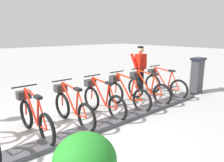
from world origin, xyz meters
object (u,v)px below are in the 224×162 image
(worker_near_rack, at_px, (140,67))
(bike_docked_4, at_px, (72,107))
(bike_docked_3, at_px, (102,99))
(bike_docked_5, at_px, (34,116))
(bike_docked_0, at_px, (163,84))
(payment_kiosk, at_px, (197,75))
(bike_docked_1, at_px, (146,88))
(bike_docked_2, at_px, (126,93))

(worker_near_rack, bearing_deg, bike_docked_4, 105.69)
(bike_docked_3, distance_m, bike_docked_5, 1.80)
(bike_docked_0, bearing_deg, payment_kiosk, -115.83)
(payment_kiosk, distance_m, bike_docked_0, 1.33)
(payment_kiosk, distance_m, worker_near_rack, 2.03)
(payment_kiosk, bearing_deg, bike_docked_3, 81.61)
(bike_docked_1, relative_size, bike_docked_4, 1.00)
(bike_docked_5, xyz_separation_m, worker_near_rack, (0.98, -4.37, 0.48))
(bike_docked_0, relative_size, worker_near_rack, 1.04)
(bike_docked_4, relative_size, bike_docked_5, 1.00)
(payment_kiosk, bearing_deg, bike_docked_1, 74.62)
(worker_near_rack, bearing_deg, bike_docked_1, 141.29)
(worker_near_rack, bearing_deg, bike_docked_0, -173.29)
(bike_docked_2, relative_size, bike_docked_4, 1.00)
(bike_docked_1, relative_size, worker_near_rack, 1.04)
(payment_kiosk, distance_m, bike_docked_5, 5.70)
(bike_docked_2, bearing_deg, bike_docked_3, 90.00)
(bike_docked_2, xyz_separation_m, bike_docked_3, (0.00, 0.90, 0.00))
(bike_docked_3, height_order, bike_docked_4, same)
(bike_docked_2, xyz_separation_m, worker_near_rack, (0.98, -1.68, 0.48))
(payment_kiosk, relative_size, bike_docked_5, 0.74)
(bike_docked_1, height_order, bike_docked_4, same)
(bike_docked_3, bearing_deg, bike_docked_1, -90.00)
(bike_docked_5, distance_m, worker_near_rack, 4.51)
(bike_docked_0, height_order, bike_docked_5, same)
(bike_docked_3, relative_size, bike_docked_4, 1.00)
(bike_docked_2, distance_m, bike_docked_5, 2.69)
(payment_kiosk, bearing_deg, bike_docked_0, 64.17)
(payment_kiosk, bearing_deg, bike_docked_2, 79.13)
(bike_docked_0, relative_size, bike_docked_1, 1.00)
(bike_docked_0, height_order, bike_docked_4, same)
(bike_docked_4, bearing_deg, bike_docked_3, -90.00)
(bike_docked_2, bearing_deg, payment_kiosk, -100.87)
(bike_docked_0, distance_m, bike_docked_5, 4.49)
(bike_docked_4, bearing_deg, bike_docked_0, -90.00)
(bike_docked_2, bearing_deg, bike_docked_1, -90.00)
(bike_docked_1, distance_m, worker_near_rack, 1.34)
(bike_docked_5, bearing_deg, bike_docked_3, -90.00)
(bike_docked_3, xyz_separation_m, worker_near_rack, (0.98, -2.58, 0.48))
(bike_docked_1, relative_size, bike_docked_5, 1.00)
(bike_docked_1, xyz_separation_m, bike_docked_4, (0.00, 2.69, 0.00))
(payment_kiosk, height_order, bike_docked_5, payment_kiosk)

